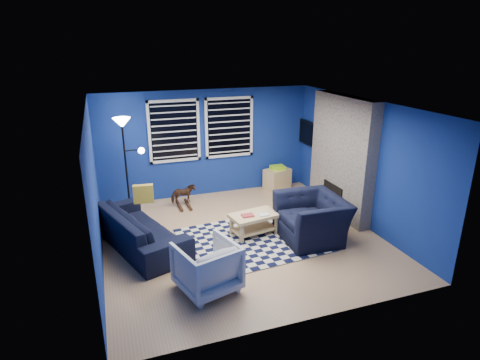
# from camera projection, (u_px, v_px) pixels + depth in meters

# --- Properties ---
(floor) EXTENTS (5.00, 5.00, 0.00)m
(floor) POSITION_uv_depth(u_px,v_px,m) (242.00, 238.00, 7.56)
(floor) COLOR tan
(floor) RESTS_ON ground
(ceiling) EXTENTS (5.00, 5.00, 0.00)m
(ceiling) POSITION_uv_depth(u_px,v_px,m) (242.00, 105.00, 6.74)
(ceiling) COLOR white
(ceiling) RESTS_ON wall_back
(wall_back) EXTENTS (5.00, 0.00, 5.00)m
(wall_back) POSITION_uv_depth(u_px,v_px,m) (207.00, 143.00, 9.38)
(wall_back) COLOR navy
(wall_back) RESTS_ON floor
(wall_left) EXTENTS (0.00, 5.00, 5.00)m
(wall_left) POSITION_uv_depth(u_px,v_px,m) (94.00, 192.00, 6.38)
(wall_left) COLOR navy
(wall_left) RESTS_ON floor
(wall_right) EXTENTS (0.00, 5.00, 5.00)m
(wall_right) POSITION_uv_depth(u_px,v_px,m) (361.00, 162.00, 7.93)
(wall_right) COLOR navy
(wall_right) RESTS_ON floor
(fireplace) EXTENTS (0.65, 2.00, 2.50)m
(fireplace) POSITION_uv_depth(u_px,v_px,m) (341.00, 159.00, 8.35)
(fireplace) COLOR gray
(fireplace) RESTS_ON floor
(window_left) EXTENTS (1.17, 0.06, 1.42)m
(window_left) POSITION_uv_depth(u_px,v_px,m) (174.00, 131.00, 9.00)
(window_left) COLOR black
(window_left) RESTS_ON wall_back
(window_right) EXTENTS (1.17, 0.06, 1.42)m
(window_right) POSITION_uv_depth(u_px,v_px,m) (229.00, 127.00, 9.40)
(window_right) COLOR black
(window_right) RESTS_ON wall_back
(tv) EXTENTS (0.07, 1.00, 0.58)m
(tv) POSITION_uv_depth(u_px,v_px,m) (310.00, 134.00, 9.65)
(tv) COLOR black
(tv) RESTS_ON wall_right
(rug) EXTENTS (2.65, 2.19, 0.02)m
(rug) POSITION_uv_depth(u_px,v_px,m) (252.00, 240.00, 7.48)
(rug) COLOR black
(rug) RESTS_ON floor
(sofa) EXTENTS (2.49, 1.62, 0.68)m
(sofa) POSITION_uv_depth(u_px,v_px,m) (139.00, 228.00, 7.20)
(sofa) COLOR black
(sofa) RESTS_ON floor
(armchair_big) EXTENTS (1.28, 1.13, 0.81)m
(armchair_big) POSITION_uv_depth(u_px,v_px,m) (312.00, 218.00, 7.43)
(armchair_big) COLOR black
(armchair_big) RESTS_ON floor
(armchair_bent) EXTENTS (1.01, 1.03, 0.76)m
(armchair_bent) POSITION_uv_depth(u_px,v_px,m) (207.00, 267.00, 5.89)
(armchair_bent) COLOR gray
(armchair_bent) RESTS_ON floor
(rocking_horse) EXTENTS (0.27, 0.54, 0.45)m
(rocking_horse) POSITION_uv_depth(u_px,v_px,m) (183.00, 194.00, 8.91)
(rocking_horse) COLOR #422315
(rocking_horse) RESTS_ON floor
(coffee_table) EXTENTS (0.97, 0.66, 0.45)m
(coffee_table) POSITION_uv_depth(u_px,v_px,m) (254.00, 220.00, 7.60)
(coffee_table) COLOR #D8BD7A
(coffee_table) RESTS_ON rug
(cabinet) EXTENTS (0.71, 0.58, 0.60)m
(cabinet) POSITION_uv_depth(u_px,v_px,m) (277.00, 179.00, 10.02)
(cabinet) COLOR #D8BD7A
(cabinet) RESTS_ON floor
(floor_lamp) EXTENTS (0.57, 0.35, 2.08)m
(floor_lamp) POSITION_uv_depth(u_px,v_px,m) (124.00, 136.00, 8.06)
(floor_lamp) COLOR black
(floor_lamp) RESTS_ON floor
(throw_pillow) EXTENTS (0.38, 0.15, 0.35)m
(throw_pillow) POSITION_uv_depth(u_px,v_px,m) (143.00, 194.00, 7.39)
(throw_pillow) COLOR gold
(throw_pillow) RESTS_ON sofa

